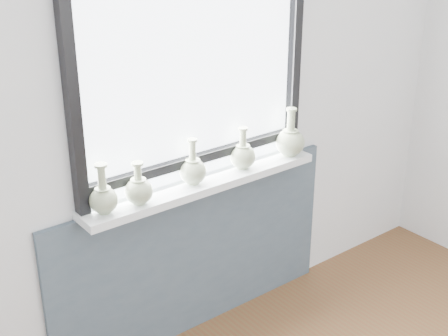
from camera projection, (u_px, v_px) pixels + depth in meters
back_wall at (191, 97)px, 2.98m from camera, size 3.60×0.02×2.60m
apron_panel at (197, 256)px, 3.30m from camera, size 1.70×0.03×0.86m
windowsill at (204, 184)px, 3.08m from camera, size 1.32×0.18×0.04m
window at (195, 70)px, 2.90m from camera, size 1.30×0.06×1.05m
vase_a at (103, 198)px, 2.73m from camera, size 0.13×0.13×0.23m
vase_b at (139, 190)px, 2.81m from camera, size 0.13×0.13×0.20m
vase_c at (193, 170)px, 3.01m from camera, size 0.13×0.13×0.23m
vase_d at (243, 155)px, 3.18m from camera, size 0.13×0.13×0.22m
vase_e at (290, 141)px, 3.34m from camera, size 0.16×0.16×0.26m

